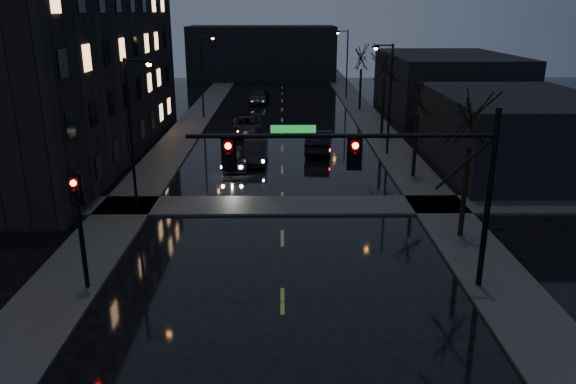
{
  "coord_description": "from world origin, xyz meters",
  "views": [
    {
      "loc": [
        0.01,
        -10.47,
        10.24
      ],
      "look_at": [
        0.24,
        11.21,
        3.2
      ],
      "focal_mm": 35.0,
      "sensor_mm": 36.0,
      "label": 1
    }
  ],
  "objects_px": {
    "oncoming_car_b": "(255,152)",
    "oncoming_car_d": "(259,96)",
    "oncoming_car_c": "(247,126)",
    "lead_car": "(319,141)",
    "oncoming_car_a": "(234,158)"
  },
  "relations": [
    {
      "from": "oncoming_car_c",
      "to": "oncoming_car_d",
      "type": "height_order",
      "value": "oncoming_car_d"
    },
    {
      "from": "oncoming_car_d",
      "to": "oncoming_car_b",
      "type": "bearing_deg",
      "value": -85.29
    },
    {
      "from": "oncoming_car_a",
      "to": "lead_car",
      "type": "bearing_deg",
      "value": 29.48
    },
    {
      "from": "oncoming_car_d",
      "to": "lead_car",
      "type": "bearing_deg",
      "value": -74.01
    },
    {
      "from": "oncoming_car_c",
      "to": "oncoming_car_a",
      "type": "bearing_deg",
      "value": -94.42
    },
    {
      "from": "oncoming_car_d",
      "to": "oncoming_car_c",
      "type": "bearing_deg",
      "value": -88.05
    },
    {
      "from": "oncoming_car_b",
      "to": "lead_car",
      "type": "relative_size",
      "value": 0.9
    },
    {
      "from": "oncoming_car_b",
      "to": "oncoming_car_d",
      "type": "height_order",
      "value": "same"
    },
    {
      "from": "oncoming_car_c",
      "to": "lead_car",
      "type": "height_order",
      "value": "lead_car"
    },
    {
      "from": "oncoming_car_a",
      "to": "lead_car",
      "type": "distance_m",
      "value": 7.41
    },
    {
      "from": "lead_car",
      "to": "oncoming_car_a",
      "type": "bearing_deg",
      "value": 42.15
    },
    {
      "from": "oncoming_car_a",
      "to": "oncoming_car_b",
      "type": "distance_m",
      "value": 1.96
    },
    {
      "from": "lead_car",
      "to": "oncoming_car_d",
      "type": "bearing_deg",
      "value": -70.59
    },
    {
      "from": "oncoming_car_a",
      "to": "lead_car",
      "type": "xyz_separation_m",
      "value": [
        6.01,
        4.33,
        0.14
      ]
    },
    {
      "from": "oncoming_car_b",
      "to": "oncoming_car_c",
      "type": "bearing_deg",
      "value": 97.71
    }
  ]
}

